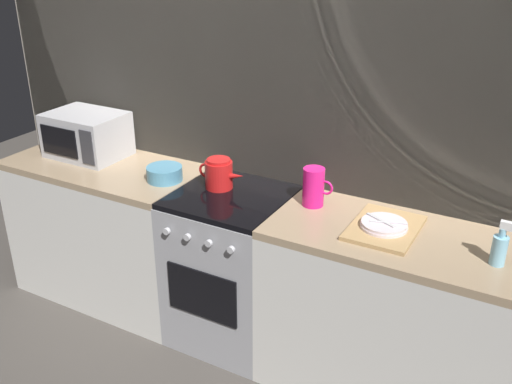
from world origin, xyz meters
TOP-DOWN VIEW (x-y plane):
  - ground_plane at (0.00, 0.00)m, footprint 8.00×8.00m
  - back_wall at (0.00, 0.32)m, footprint 3.60×0.05m
  - counter_left at (-0.90, 0.00)m, footprint 1.20×0.60m
  - stove_unit at (-0.00, -0.00)m, footprint 0.60×0.63m
  - counter_right at (0.90, 0.00)m, footprint 1.20×0.60m
  - microwave at (-1.07, 0.07)m, footprint 0.46×0.35m
  - kettle at (-0.10, 0.05)m, footprint 0.28×0.15m
  - mixing_bowl at (-0.43, -0.01)m, footprint 0.20×0.20m
  - pitcher at (0.43, 0.10)m, footprint 0.16×0.11m
  - dish_pile at (0.83, 0.01)m, footprint 0.30×0.40m
  - spray_bottle at (1.34, -0.05)m, footprint 0.08×0.06m

SIDE VIEW (x-z plane):
  - ground_plane at x=0.00m, z-range 0.00..0.00m
  - stove_unit at x=0.00m, z-range 0.00..0.90m
  - counter_left at x=-0.90m, z-range 0.00..0.90m
  - counter_right at x=0.90m, z-range 0.00..0.90m
  - dish_pile at x=0.83m, z-range 0.89..0.95m
  - mixing_bowl at x=-0.43m, z-range 0.90..0.98m
  - spray_bottle at x=1.34m, z-range 0.88..1.08m
  - kettle at x=-0.10m, z-range 0.90..1.06m
  - pitcher at x=0.43m, z-range 0.90..1.10m
  - microwave at x=-1.07m, z-range 0.90..1.17m
  - back_wall at x=0.00m, z-range 0.00..2.40m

